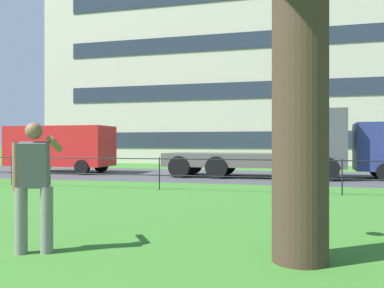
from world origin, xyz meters
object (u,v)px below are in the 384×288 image
(flatbed_truck_center, at_px, (280,148))
(person_thrower, at_px, (34,183))
(panel_van_left, at_px, (60,146))
(apartment_building_background, at_px, (259,41))
(frisbee, at_px, (307,138))

(flatbed_truck_center, bearing_deg, person_thrower, -101.87)
(panel_van_left, distance_m, apartment_building_background, 21.26)
(person_thrower, bearing_deg, panel_van_left, 121.27)
(panel_van_left, bearing_deg, apartment_building_background, 65.63)
(panel_van_left, bearing_deg, person_thrower, -58.73)
(person_thrower, bearing_deg, frisbee, 23.92)
(person_thrower, relative_size, panel_van_left, 0.34)
(panel_van_left, bearing_deg, flatbed_truck_center, -1.56)
(flatbed_truck_center, bearing_deg, apartment_building_background, 97.63)
(person_thrower, distance_m, frisbee, 3.81)
(person_thrower, xyz_separation_m, apartment_building_background, (0.22, 30.36, 9.23))
(frisbee, distance_m, panel_van_left, 15.86)
(panel_van_left, xyz_separation_m, flatbed_truck_center, (10.37, -0.28, -0.05))
(panel_van_left, relative_size, flatbed_truck_center, 0.69)
(panel_van_left, height_order, apartment_building_background, apartment_building_background)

